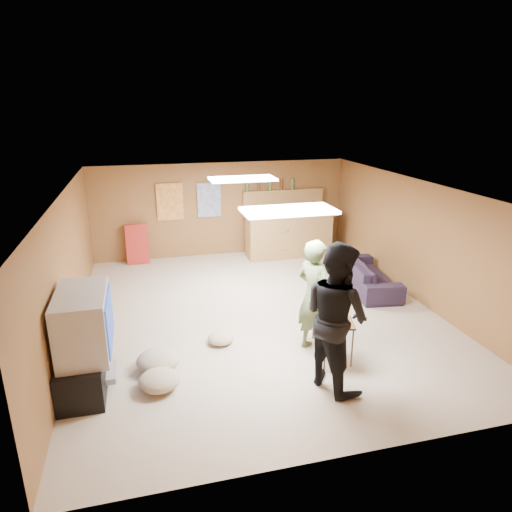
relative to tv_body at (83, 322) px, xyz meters
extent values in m
plane|color=tan|center=(2.65, 1.50, -0.90)|extent=(7.00, 7.00, 0.00)
cube|color=silver|center=(2.65, 1.50, 1.30)|extent=(6.00, 7.00, 0.02)
cube|color=brown|center=(2.65, 5.00, 0.20)|extent=(6.00, 0.02, 2.20)
cube|color=brown|center=(2.65, -2.00, 0.20)|extent=(6.00, 0.02, 2.20)
cube|color=brown|center=(-0.35, 1.50, 0.20)|extent=(0.02, 7.00, 2.20)
cube|color=brown|center=(5.65, 1.50, 0.20)|extent=(0.02, 7.00, 2.20)
cube|color=black|center=(-0.07, 0.00, -0.65)|extent=(0.55, 1.30, 0.50)
cube|color=#B2B2B7|center=(0.15, 0.00, -0.75)|extent=(0.35, 0.50, 0.08)
cube|color=#B2B2B7|center=(0.00, 0.00, 0.00)|extent=(0.60, 1.10, 0.80)
cube|color=navy|center=(0.31, 0.00, 0.00)|extent=(0.02, 0.95, 0.65)
cube|color=olive|center=(4.15, 4.45, -0.35)|extent=(2.00, 0.60, 1.10)
cube|color=#452F16|center=(4.15, 4.20, 0.20)|extent=(2.10, 0.12, 0.05)
cube|color=olive|center=(4.15, 4.90, 0.60)|extent=(2.00, 0.18, 0.05)
cube|color=olive|center=(4.15, 4.92, 0.30)|extent=(2.00, 0.14, 0.60)
cube|color=#BF3F26|center=(1.45, 4.96, 0.45)|extent=(0.60, 0.03, 0.85)
cube|color=#334C99|center=(2.35, 4.96, 0.45)|extent=(0.55, 0.03, 0.80)
cube|color=#B22720|center=(0.65, 4.80, -0.45)|extent=(0.50, 0.26, 0.91)
cube|color=white|center=(2.65, 0.00, 1.27)|extent=(1.20, 0.60, 0.04)
cube|color=white|center=(2.65, 2.70, 1.27)|extent=(1.20, 0.60, 0.04)
imported|color=#54653A|center=(3.11, 0.12, -0.04)|extent=(0.62, 0.74, 1.71)
imported|color=black|center=(3.06, -0.74, 0.06)|extent=(0.99, 1.12, 1.93)
imported|color=black|center=(5.05, 2.13, -0.62)|extent=(1.00, 2.00, 0.56)
cube|color=#452F16|center=(3.27, -0.29, -0.58)|extent=(0.57, 0.50, 0.64)
cylinder|color=#B1210B|center=(3.14, -0.27, -0.21)|extent=(0.10, 0.10, 0.11)
cylinder|color=#B1210B|center=(3.33, -0.40, -0.21)|extent=(0.09, 0.09, 0.11)
cylinder|color=#152094|center=(3.38, -0.18, -0.21)|extent=(0.08, 0.08, 0.10)
ellipsoid|color=tan|center=(0.86, 0.16, -0.77)|extent=(0.72, 0.72, 0.26)
ellipsoid|color=tan|center=(1.82, 0.65, -0.81)|extent=(0.52, 0.52, 0.18)
ellipsoid|color=tan|center=(0.86, -0.31, -0.78)|extent=(0.56, 0.56, 0.24)
camera|label=1|loc=(0.81, -5.48, 2.58)|focal=32.00mm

